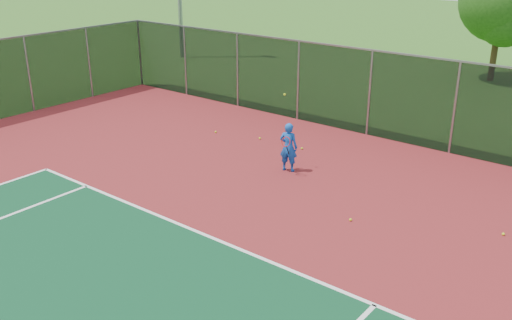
{
  "coord_description": "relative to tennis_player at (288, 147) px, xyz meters",
  "views": [
    {
      "loc": [
        5.88,
        -5.53,
        6.54
      ],
      "look_at": [
        -2.48,
        5.0,
        1.3
      ],
      "focal_mm": 40.0,
      "sensor_mm": 36.0,
      "label": 1
    }
  ],
  "objects": [
    {
      "name": "practice_ball_4",
      "position": [
        3.12,
        -1.72,
        -0.72
      ],
      "size": [
        0.07,
        0.07,
        0.07
      ],
      "primitive_type": "sphere",
      "color": "#D1E61A",
      "rests_on": "court_apron"
    },
    {
      "name": "tree_back_left",
      "position": [
        1.09,
        15.73,
        2.86
      ],
      "size": [
        3.95,
        3.95,
        5.8
      ],
      "color": "#3A2615",
      "rests_on": "ground"
    },
    {
      "name": "practice_ball_3",
      "position": [
        -0.7,
        1.78,
        -0.72
      ],
      "size": [
        0.07,
        0.07,
        0.07
      ],
      "primitive_type": "sphere",
      "color": "#D1E61A",
      "rests_on": "court_apron"
    },
    {
      "name": "practice_ball_0",
      "position": [
        6.31,
        -0.13,
        -0.72
      ],
      "size": [
        0.07,
        0.07,
        0.07
      ],
      "primitive_type": "sphere",
      "color": "#D1E61A",
      "rests_on": "court_apron"
    },
    {
      "name": "court_apron",
      "position": [
        3.23,
        -5.49,
        -0.76
      ],
      "size": [
        30.0,
        20.0,
        0.02
      ],
      "primitive_type": "cube",
      "color": "maroon",
      "rests_on": "ground"
    },
    {
      "name": "practice_ball_1",
      "position": [
        -2.43,
        1.72,
        -0.72
      ],
      "size": [
        0.07,
        0.07,
        0.07
      ],
      "primitive_type": "sphere",
      "color": "#D1E61A",
      "rests_on": "court_apron"
    },
    {
      "name": "practice_ball_2",
      "position": [
        -4.1,
        1.28,
        -0.72
      ],
      "size": [
        0.07,
        0.07,
        0.07
      ],
      "primitive_type": "sphere",
      "color": "#D1E61A",
      "rests_on": "court_apron"
    },
    {
      "name": "tennis_player",
      "position": [
        0.0,
        0.0,
        0.0
      ],
      "size": [
        0.62,
        0.66,
        2.33
      ],
      "color": "blue",
      "rests_on": "court_apron"
    },
    {
      "name": "fence_back",
      "position": [
        3.23,
        4.51,
        0.79
      ],
      "size": [
        30.0,
        0.06,
        3.03
      ],
      "color": "black",
      "rests_on": "court_apron"
    }
  ]
}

